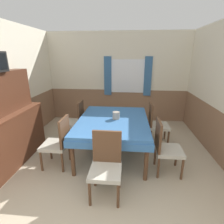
{
  "coord_description": "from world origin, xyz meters",
  "views": [
    {
      "loc": [
        0.33,
        -0.74,
        1.95
      ],
      "look_at": [
        0.02,
        2.49,
        0.89
      ],
      "focal_mm": 28.0,
      "sensor_mm": 36.0,
      "label": 1
    }
  ],
  "objects": [
    {
      "name": "vase",
      "position": [
        0.1,
        2.52,
        0.81
      ],
      "size": [
        0.14,
        0.14,
        0.14
      ],
      "color": "#A39989",
      "rests_on": "dining_table"
    },
    {
      "name": "dining_table",
      "position": [
        0.04,
        2.49,
        0.64
      ],
      "size": [
        1.39,
        1.78,
        0.74
      ],
      "color": "#386BA8",
      "rests_on": "ground_plane"
    },
    {
      "name": "chair_head_near",
      "position": [
        0.04,
        1.37,
        0.49
      ],
      "size": [
        0.44,
        0.44,
        0.94
      ],
      "rotation": [
        0.0,
        0.0,
        3.14
      ],
      "color": "brown",
      "rests_on": "ground_plane"
    },
    {
      "name": "chair_left_near",
      "position": [
        -0.88,
        1.95,
        0.49
      ],
      "size": [
        0.44,
        0.44,
        0.94
      ],
      "rotation": [
        0.0,
        0.0,
        1.57
      ],
      "color": "brown",
      "rests_on": "ground_plane"
    },
    {
      "name": "chair_right_far",
      "position": [
        0.97,
        3.03,
        0.49
      ],
      "size": [
        0.44,
        0.44,
        0.94
      ],
      "rotation": [
        0.0,
        0.0,
        4.71
      ],
      "color": "brown",
      "rests_on": "ground_plane"
    },
    {
      "name": "wall_back",
      "position": [
        0.01,
        4.52,
        1.3
      ],
      "size": [
        4.5,
        0.1,
        2.6
      ],
      "color": "silver",
      "rests_on": "ground_plane"
    },
    {
      "name": "chair_right_near",
      "position": [
        0.97,
        1.95,
        0.49
      ],
      "size": [
        0.44,
        0.44,
        0.94
      ],
      "rotation": [
        0.0,
        0.0,
        4.71
      ],
      "color": "brown",
      "rests_on": "ground_plane"
    },
    {
      "name": "sideboard",
      "position": [
        -1.82,
        2.01,
        0.71
      ],
      "size": [
        0.46,
        1.61,
        1.69
      ],
      "color": "#4C2819",
      "rests_on": "ground_plane"
    },
    {
      "name": "chair_left_far",
      "position": [
        -0.88,
        3.03,
        0.49
      ],
      "size": [
        0.44,
        0.44,
        0.94
      ],
      "rotation": [
        0.0,
        0.0,
        1.57
      ],
      "color": "brown",
      "rests_on": "ground_plane"
    }
  ]
}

